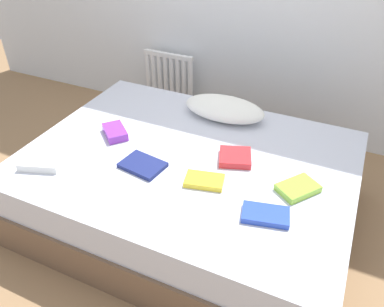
{
  "coord_description": "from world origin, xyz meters",
  "views": [
    {
      "loc": [
        0.8,
        -1.69,
        1.86
      ],
      "look_at": [
        0.0,
        0.05,
        0.48
      ],
      "focal_mm": 35.44,
      "sensor_mm": 36.0,
      "label": 1
    }
  ],
  "objects_px": {
    "bed": "(189,187)",
    "textbook_white": "(42,162)",
    "textbook_lime": "(298,188)",
    "textbook_navy": "(143,165)",
    "textbook_yellow": "(204,181)",
    "textbook_red": "(235,157)",
    "radiator": "(169,80)",
    "pillow": "(224,109)",
    "textbook_purple": "(115,132)",
    "textbook_blue": "(265,215)"
  },
  "relations": [
    {
      "from": "textbook_purple",
      "to": "textbook_white",
      "type": "relative_size",
      "value": 0.87
    },
    {
      "from": "bed",
      "to": "textbook_navy",
      "type": "relative_size",
      "value": 8.11
    },
    {
      "from": "textbook_lime",
      "to": "textbook_white",
      "type": "distance_m",
      "value": 1.47
    },
    {
      "from": "textbook_white",
      "to": "textbook_navy",
      "type": "bearing_deg",
      "value": 3.72
    },
    {
      "from": "textbook_lime",
      "to": "textbook_purple",
      "type": "distance_m",
      "value": 1.21
    },
    {
      "from": "bed",
      "to": "textbook_white",
      "type": "bearing_deg",
      "value": -148.65
    },
    {
      "from": "textbook_purple",
      "to": "textbook_yellow",
      "type": "relative_size",
      "value": 0.95
    },
    {
      "from": "textbook_white",
      "to": "textbook_red",
      "type": "xyz_separation_m",
      "value": [
        1.01,
        0.52,
        -0.0
      ]
    },
    {
      "from": "radiator",
      "to": "textbook_red",
      "type": "height_order",
      "value": "radiator"
    },
    {
      "from": "radiator",
      "to": "textbook_lime",
      "type": "bearing_deg",
      "value": -40.95
    },
    {
      "from": "textbook_lime",
      "to": "textbook_red",
      "type": "distance_m",
      "value": 0.42
    },
    {
      "from": "textbook_lime",
      "to": "textbook_navy",
      "type": "distance_m",
      "value": 0.88
    },
    {
      "from": "pillow",
      "to": "textbook_yellow",
      "type": "height_order",
      "value": "pillow"
    },
    {
      "from": "radiator",
      "to": "textbook_blue",
      "type": "bearing_deg",
      "value": -48.57
    },
    {
      "from": "radiator",
      "to": "textbook_yellow",
      "type": "bearing_deg",
      "value": -55.6
    },
    {
      "from": "textbook_navy",
      "to": "textbook_white",
      "type": "relative_size",
      "value": 1.06
    },
    {
      "from": "bed",
      "to": "textbook_yellow",
      "type": "height_order",
      "value": "textbook_yellow"
    },
    {
      "from": "textbook_yellow",
      "to": "textbook_red",
      "type": "bearing_deg",
      "value": 59.94
    },
    {
      "from": "textbook_lime",
      "to": "textbook_blue",
      "type": "relative_size",
      "value": 0.91
    },
    {
      "from": "pillow",
      "to": "textbook_blue",
      "type": "bearing_deg",
      "value": -57.27
    },
    {
      "from": "textbook_purple",
      "to": "textbook_blue",
      "type": "xyz_separation_m",
      "value": [
        1.1,
        -0.32,
        -0.01
      ]
    },
    {
      "from": "radiator",
      "to": "pillow",
      "type": "bearing_deg",
      "value": -40.37
    },
    {
      "from": "bed",
      "to": "textbook_lime",
      "type": "relative_size",
      "value": 9.41
    },
    {
      "from": "textbook_purple",
      "to": "radiator",
      "type": "bearing_deg",
      "value": 142.28
    },
    {
      "from": "pillow",
      "to": "textbook_lime",
      "type": "distance_m",
      "value": 0.86
    },
    {
      "from": "textbook_yellow",
      "to": "textbook_white",
      "type": "relative_size",
      "value": 0.91
    },
    {
      "from": "textbook_white",
      "to": "bed",
      "type": "bearing_deg",
      "value": 11.93
    },
    {
      "from": "textbook_white",
      "to": "textbook_red",
      "type": "relative_size",
      "value": 1.24
    },
    {
      "from": "bed",
      "to": "radiator",
      "type": "bearing_deg",
      "value": 122.62
    },
    {
      "from": "pillow",
      "to": "textbook_yellow",
      "type": "relative_size",
      "value": 2.69
    },
    {
      "from": "bed",
      "to": "textbook_white",
      "type": "relative_size",
      "value": 8.6
    },
    {
      "from": "bed",
      "to": "textbook_blue",
      "type": "height_order",
      "value": "textbook_blue"
    },
    {
      "from": "textbook_lime",
      "to": "textbook_red",
      "type": "xyz_separation_m",
      "value": [
        -0.4,
        0.12,
        0.0
      ]
    },
    {
      "from": "bed",
      "to": "textbook_red",
      "type": "relative_size",
      "value": 10.7
    },
    {
      "from": "radiator",
      "to": "pillow",
      "type": "xyz_separation_m",
      "value": [
        0.8,
        -0.68,
        0.22
      ]
    },
    {
      "from": "textbook_lime",
      "to": "textbook_white",
      "type": "relative_size",
      "value": 0.91
    },
    {
      "from": "textbook_white",
      "to": "pillow",
      "type": "bearing_deg",
      "value": 32.04
    },
    {
      "from": "radiator",
      "to": "textbook_yellow",
      "type": "relative_size",
      "value": 2.44
    },
    {
      "from": "bed",
      "to": "radiator",
      "type": "xyz_separation_m",
      "value": [
        -0.77,
        1.2,
        0.1
      ]
    },
    {
      "from": "bed",
      "to": "textbook_red",
      "type": "xyz_separation_m",
      "value": [
        0.27,
        0.07,
        0.27
      ]
    },
    {
      "from": "textbook_lime",
      "to": "textbook_blue",
      "type": "distance_m",
      "value": 0.28
    },
    {
      "from": "bed",
      "to": "textbook_red",
      "type": "distance_m",
      "value": 0.39
    },
    {
      "from": "textbook_yellow",
      "to": "textbook_navy",
      "type": "distance_m",
      "value": 0.38
    },
    {
      "from": "bed",
      "to": "textbook_white",
      "type": "distance_m",
      "value": 0.91
    },
    {
      "from": "bed",
      "to": "radiator",
      "type": "height_order",
      "value": "radiator"
    },
    {
      "from": "textbook_white",
      "to": "textbook_blue",
      "type": "bearing_deg",
      "value": -13.56
    },
    {
      "from": "textbook_yellow",
      "to": "textbook_navy",
      "type": "relative_size",
      "value": 0.86
    },
    {
      "from": "radiator",
      "to": "textbook_lime",
      "type": "xyz_separation_m",
      "value": [
        1.44,
        -1.25,
        0.17
      ]
    },
    {
      "from": "pillow",
      "to": "textbook_red",
      "type": "height_order",
      "value": "pillow"
    },
    {
      "from": "radiator",
      "to": "textbook_red",
      "type": "bearing_deg",
      "value": -47.3
    }
  ]
}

